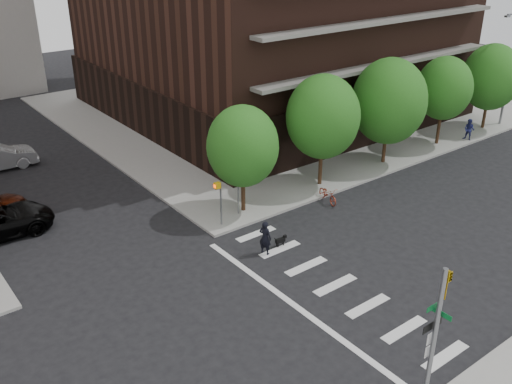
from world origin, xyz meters
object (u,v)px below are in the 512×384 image
Objects in this scene: dog_walker at (265,238)px; scooter at (328,194)px; pedestrian_far at (469,130)px; traffic_signal at (431,361)px.

scooter is at bearing -91.89° from dog_walker.
pedestrian_far is (22.32, 3.35, 0.05)m from dog_walker.
dog_walker is at bearing -93.92° from pedestrian_far.
scooter is at bearing -98.82° from pedestrian_far.
scooter is (9.24, 13.99, -2.20)m from traffic_signal.
scooter is 1.03× the size of dog_walker.
traffic_signal is at bearing 145.86° from dog_walker.
dog_walker reaches higher than scooter.
traffic_signal is 3.67× the size of pedestrian_far.
traffic_signal is 3.18× the size of scooter.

